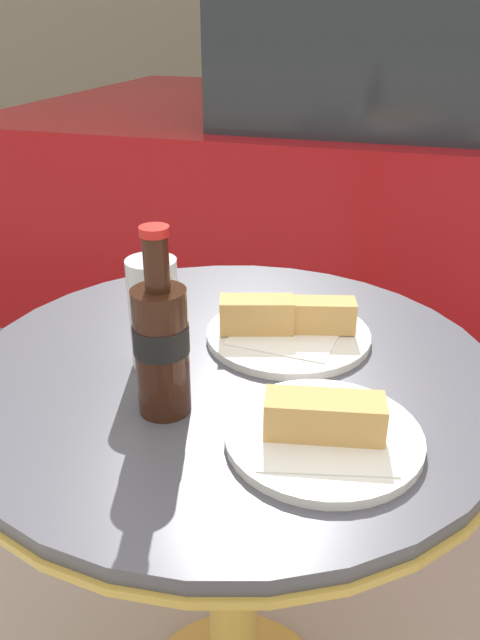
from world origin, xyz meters
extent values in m
cylinder|color=gold|center=(0.00, 0.00, 0.39)|extent=(0.09, 0.09, 0.74)
cylinder|color=gold|center=(0.00, 0.00, 0.75)|extent=(0.76, 0.76, 0.01)
cylinder|color=#4C4C56|center=(0.00, 0.00, 0.77)|extent=(0.75, 0.75, 0.02)
cylinder|color=#33190F|center=(-0.05, -0.13, 0.86)|extent=(0.06, 0.06, 0.16)
cylinder|color=black|center=(-0.05, -0.13, 0.88)|extent=(0.07, 0.07, 0.04)
cylinder|color=#33190F|center=(-0.05, -0.13, 0.97)|extent=(0.03, 0.03, 0.06)
cylinder|color=red|center=(-0.05, -0.13, 1.01)|extent=(0.03, 0.03, 0.01)
cylinder|color=silver|center=(-0.10, -0.03, 0.84)|extent=(0.06, 0.06, 0.12)
cylinder|color=silver|center=(-0.10, -0.03, 0.86)|extent=(0.07, 0.07, 0.15)
cylinder|color=white|center=(0.06, 0.10, 0.78)|extent=(0.25, 0.25, 0.01)
cube|color=white|center=(0.06, 0.10, 0.79)|extent=(0.16, 0.16, 0.00)
cube|color=tan|center=(0.01, 0.08, 0.82)|extent=(0.12, 0.07, 0.05)
cube|color=tan|center=(0.10, 0.11, 0.82)|extent=(0.11, 0.07, 0.05)
cylinder|color=white|center=(0.15, -0.14, 0.78)|extent=(0.23, 0.23, 0.01)
cube|color=white|center=(0.15, -0.14, 0.79)|extent=(0.18, 0.18, 0.00)
cube|color=tan|center=(0.15, -0.14, 0.82)|extent=(0.14, 0.07, 0.05)
cylinder|color=black|center=(-0.51, 2.59, 0.33)|extent=(0.66, 0.21, 0.66)
cylinder|color=black|center=(-0.51, 1.07, 0.33)|extent=(0.66, 0.21, 0.66)
camera|label=1|loc=(0.23, -0.72, 1.22)|focal=35.00mm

